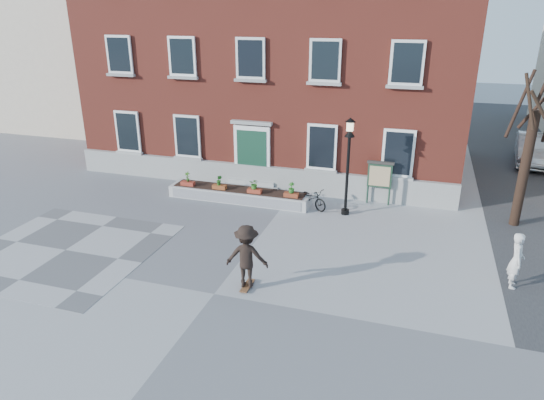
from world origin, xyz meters
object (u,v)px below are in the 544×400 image
(bystander, at_px, (516,260))
(lamp_post, at_px, (349,153))
(parked_car, at_px, (533,149))
(skateboarder, at_px, (247,256))
(bicycle, at_px, (311,198))
(notice_board, at_px, (380,176))

(bystander, relative_size, lamp_post, 0.44)
(parked_car, distance_m, skateboarder, 19.35)
(bicycle, height_order, notice_board, notice_board)
(skateboarder, bearing_deg, lamp_post, 74.06)
(bicycle, xyz_separation_m, notice_board, (2.62, 1.31, 0.82))
(lamp_post, relative_size, skateboarder, 1.96)
(lamp_post, distance_m, skateboarder, 6.86)
(lamp_post, bearing_deg, bystander, -35.15)
(lamp_post, bearing_deg, bicycle, 171.64)
(parked_car, bearing_deg, notice_board, -124.31)
(lamp_post, height_order, notice_board, lamp_post)
(lamp_post, height_order, skateboarder, lamp_post)
(parked_car, distance_m, lamp_post, 13.17)
(lamp_post, relative_size, notice_board, 2.10)
(bystander, distance_m, skateboarder, 7.89)
(bicycle, distance_m, parked_car, 13.90)
(bicycle, height_order, lamp_post, lamp_post)
(bicycle, height_order, skateboarder, skateboarder)
(bicycle, relative_size, skateboarder, 0.83)
(bicycle, distance_m, bystander, 8.31)
(parked_car, height_order, lamp_post, lamp_post)
(bicycle, distance_m, notice_board, 3.04)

